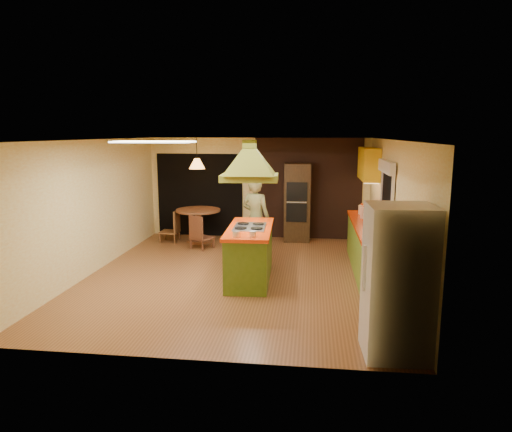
# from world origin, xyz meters

# --- Properties ---
(ground) EXTENTS (6.50, 6.50, 0.00)m
(ground) POSITION_xyz_m (0.00, 0.00, 0.00)
(ground) COLOR brown
(ground) RESTS_ON ground
(room_walls) EXTENTS (5.50, 6.50, 6.50)m
(room_walls) POSITION_xyz_m (0.00, 0.00, 1.25)
(room_walls) COLOR #FBF0B4
(room_walls) RESTS_ON ground
(ceiling_plane) EXTENTS (6.50, 6.50, 0.00)m
(ceiling_plane) POSITION_xyz_m (0.00, 0.00, 2.50)
(ceiling_plane) COLOR silver
(ceiling_plane) RESTS_ON room_walls
(brick_panel) EXTENTS (2.64, 0.03, 2.50)m
(brick_panel) POSITION_xyz_m (1.25, 3.23, 1.25)
(brick_panel) COLOR #381E14
(brick_panel) RESTS_ON ground
(nook_opening) EXTENTS (2.20, 0.03, 2.10)m
(nook_opening) POSITION_xyz_m (-1.50, 3.23, 1.05)
(nook_opening) COLOR black
(nook_opening) RESTS_ON ground
(right_counter) EXTENTS (0.62, 3.05, 0.92)m
(right_counter) POSITION_xyz_m (2.45, 0.60, 0.46)
(right_counter) COLOR olive
(right_counter) RESTS_ON ground
(upper_cabinets) EXTENTS (0.34, 1.40, 0.70)m
(upper_cabinets) POSITION_xyz_m (2.57, 2.20, 1.95)
(upper_cabinets) COLOR yellow
(upper_cabinets) RESTS_ON room_walls
(window_right) EXTENTS (0.12, 1.35, 1.06)m
(window_right) POSITION_xyz_m (2.70, 0.40, 1.77)
(window_right) COLOR black
(window_right) RESTS_ON room_walls
(fluor_panel) EXTENTS (1.20, 0.60, 0.03)m
(fluor_panel) POSITION_xyz_m (-1.10, -1.20, 2.48)
(fluor_panel) COLOR white
(fluor_panel) RESTS_ON ceiling_plane
(kitchen_island) EXTENTS (0.86, 1.96, 0.98)m
(kitchen_island) POSITION_xyz_m (0.26, -0.19, 0.49)
(kitchen_island) COLOR #56771D
(kitchen_island) RESTS_ON ground
(range_hood) EXTENTS (1.02, 0.76, 0.79)m
(range_hood) POSITION_xyz_m (0.26, -0.19, 2.25)
(range_hood) COLOR olive
(range_hood) RESTS_ON ceiling_plane
(man) EXTENTS (0.75, 0.64, 1.74)m
(man) POSITION_xyz_m (0.21, 1.13, 0.87)
(man) COLOR brown
(man) RESTS_ON ground
(refrigerator) EXTENTS (0.78, 0.74, 1.82)m
(refrigerator) POSITION_xyz_m (2.36, -2.81, 0.91)
(refrigerator) COLOR silver
(refrigerator) RESTS_ON ground
(wall_oven) EXTENTS (0.65, 0.62, 1.90)m
(wall_oven) POSITION_xyz_m (0.99, 2.95, 0.95)
(wall_oven) COLOR #3E2914
(wall_oven) RESTS_ON ground
(dining_table) EXTENTS (1.07, 1.07, 0.80)m
(dining_table) POSITION_xyz_m (-1.38, 2.53, 0.57)
(dining_table) COLOR brown
(dining_table) RESTS_ON ground
(chair_left) EXTENTS (0.44, 0.44, 0.78)m
(chair_left) POSITION_xyz_m (-2.08, 2.43, 0.39)
(chair_left) COLOR brown
(chair_left) RESTS_ON ground
(chair_near) EXTENTS (0.59, 0.59, 0.78)m
(chair_near) POSITION_xyz_m (-1.13, 1.88, 0.39)
(chair_near) COLOR brown
(chair_near) RESTS_ON ground
(pendant_lamp) EXTENTS (0.42, 0.42, 0.24)m
(pendant_lamp) POSITION_xyz_m (-1.38, 2.53, 1.90)
(pendant_lamp) COLOR #FF9E3F
(pendant_lamp) RESTS_ON ceiling_plane
(canister_large) EXTENTS (0.18, 0.18, 0.22)m
(canister_large) POSITION_xyz_m (2.40, 1.19, 1.03)
(canister_large) COLOR beige
(canister_large) RESTS_ON right_counter
(canister_medium) EXTENTS (0.15, 0.15, 0.19)m
(canister_medium) POSITION_xyz_m (2.40, 1.64, 1.02)
(canister_medium) COLOR #FFEFCD
(canister_medium) RESTS_ON right_counter
(canister_small) EXTENTS (0.12, 0.12, 0.14)m
(canister_small) POSITION_xyz_m (2.40, 1.41, 0.99)
(canister_small) COLOR beige
(canister_small) RESTS_ON right_counter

